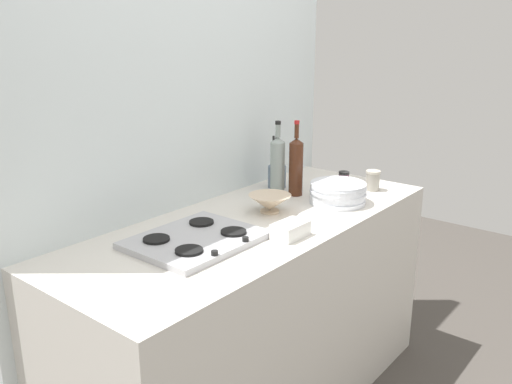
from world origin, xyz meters
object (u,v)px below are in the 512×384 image
at_px(mixing_bowl, 270,203).
at_px(condiment_jar_front, 344,181).
at_px(utensil_crock, 277,175).
at_px(wine_bottle_mid_left, 278,165).
at_px(condiment_jar_rear, 373,180).
at_px(stovetop_hob, 196,239).
at_px(butter_dish, 290,230).
at_px(plate_stack, 338,193).
at_px(wine_bottle_leftmost, 296,166).

relative_size(mixing_bowl, condiment_jar_front, 2.01).
bearing_deg(condiment_jar_front, utensil_crock, 121.09).
xyz_separation_m(wine_bottle_mid_left, utensil_crock, (0.09, 0.07, -0.08)).
bearing_deg(wine_bottle_mid_left, condiment_jar_rear, -44.27).
bearing_deg(stovetop_hob, butter_dish, -41.67).
distance_m(butter_dish, utensil_crock, 0.68).
bearing_deg(butter_dish, wine_bottle_mid_left, 41.75).
height_order(plate_stack, condiment_jar_front, plate_stack).
height_order(plate_stack, wine_bottle_mid_left, wine_bottle_mid_left).
xyz_separation_m(wine_bottle_mid_left, condiment_jar_front, (0.26, -0.22, -0.10)).
bearing_deg(stovetop_hob, mixing_bowl, 0.16).
xyz_separation_m(plate_stack, utensil_crock, (0.03, 0.37, 0.01)).
bearing_deg(condiment_jar_rear, butter_dish, -176.10).
distance_m(mixing_bowl, condiment_jar_rear, 0.61).
bearing_deg(stovetop_hob, wine_bottle_mid_left, 11.84).
bearing_deg(utensil_crock, mixing_bowl, -147.47).
height_order(wine_bottle_leftmost, mixing_bowl, wine_bottle_leftmost).
bearing_deg(mixing_bowl, condiment_jar_rear, -17.61).
bearing_deg(mixing_bowl, butter_dish, -127.40).
bearing_deg(wine_bottle_leftmost, utensil_crock, 71.41).
bearing_deg(plate_stack, wine_bottle_mid_left, 99.52).
distance_m(mixing_bowl, butter_dish, 0.30).
xyz_separation_m(utensil_crock, condiment_jar_front, (0.17, -0.28, -0.02)).
bearing_deg(stovetop_hob, wine_bottle_leftmost, 5.00).
bearing_deg(wine_bottle_leftmost, wine_bottle_mid_left, 113.20).
bearing_deg(condiment_jar_rear, wine_bottle_mid_left, 135.73).
height_order(plate_stack, condiment_jar_rear, condiment_jar_rear).
bearing_deg(condiment_jar_front, stovetop_hob, 175.79).
distance_m(wine_bottle_leftmost, wine_bottle_mid_left, 0.09).
bearing_deg(butter_dish, condiment_jar_rear, 3.90).
xyz_separation_m(stovetop_hob, wine_bottle_mid_left, (0.69, 0.15, 0.13)).
height_order(wine_bottle_leftmost, butter_dish, wine_bottle_leftmost).
height_order(plate_stack, wine_bottle_leftmost, wine_bottle_leftmost).
relative_size(wine_bottle_leftmost, wine_bottle_mid_left, 1.02).
xyz_separation_m(mixing_bowl, butter_dish, (-0.18, -0.24, -0.01)).
distance_m(plate_stack, wine_bottle_mid_left, 0.32).
bearing_deg(plate_stack, butter_dish, -170.72).
xyz_separation_m(plate_stack, mixing_bowl, (-0.30, 0.16, -0.00)).
distance_m(stovetop_hob, mixing_bowl, 0.45).
bearing_deg(stovetop_hob, plate_stack, -12.00).
relative_size(stovetop_hob, butter_dish, 3.23).
height_order(wine_bottle_mid_left, mixing_bowl, wine_bottle_mid_left).
bearing_deg(plate_stack, mixing_bowl, 151.76).
bearing_deg(plate_stack, wine_bottle_leftmost, 94.11).
height_order(mixing_bowl, utensil_crock, utensil_crock).
xyz_separation_m(wine_bottle_leftmost, condiment_jar_rear, (0.30, -0.25, -0.09)).
bearing_deg(wine_bottle_leftmost, stovetop_hob, -175.00).
xyz_separation_m(wine_bottle_mid_left, mixing_bowl, (-0.25, -0.14, -0.10)).
distance_m(stovetop_hob, wine_bottle_leftmost, 0.74).
bearing_deg(butter_dish, plate_stack, 9.28).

